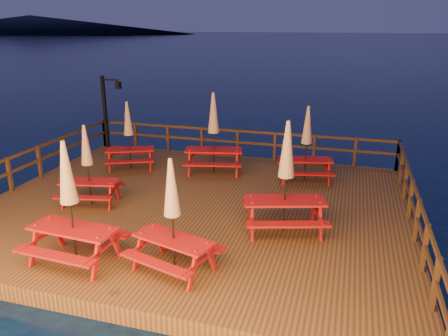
# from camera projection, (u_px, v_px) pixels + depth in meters

# --- Properties ---
(ground) EXTENTS (500.00, 500.00, 0.00)m
(ground) POSITION_uv_depth(u_px,v_px,m) (196.00, 216.00, 12.86)
(ground) COLOR black
(ground) RESTS_ON ground
(deck) EXTENTS (12.00, 10.00, 0.40)m
(deck) POSITION_uv_depth(u_px,v_px,m) (196.00, 210.00, 12.79)
(deck) COLOR #492917
(deck) RESTS_ON ground
(deck_piles) EXTENTS (11.44, 9.44, 1.40)m
(deck_piles) POSITION_uv_depth(u_px,v_px,m) (196.00, 225.00, 12.95)
(deck_piles) COLOR #3A2512
(deck_piles) RESTS_ON ground
(railing) EXTENTS (11.80, 9.75, 1.10)m
(railing) POSITION_uv_depth(u_px,v_px,m) (214.00, 161.00, 14.10)
(railing) COLOR #3A2512
(railing) RESTS_ON deck
(lamp_post) EXTENTS (0.85, 0.18, 3.00)m
(lamp_post) POSITION_uv_depth(u_px,v_px,m) (108.00, 106.00, 17.74)
(lamp_post) COLOR black
(lamp_post) RESTS_ON deck
(headland_left) EXTENTS (180.00, 84.00, 9.00)m
(headland_left) POSITION_uv_depth(u_px,v_px,m) (31.00, 24.00, 227.10)
(headland_left) COLOR black
(headland_left) RESTS_ON ground
(picnic_table_0) EXTENTS (2.03, 1.79, 2.51)m
(picnic_table_0) POSITION_uv_depth(u_px,v_px,m) (306.00, 143.00, 14.17)
(picnic_table_0) COLOR maroon
(picnic_table_0) RESTS_ON deck
(picnic_table_1) EXTENTS (1.88, 1.66, 2.34)m
(picnic_table_1) POSITION_uv_depth(u_px,v_px,m) (88.00, 164.00, 12.34)
(picnic_table_1) COLOR maroon
(picnic_table_1) RESTS_ON deck
(picnic_table_2) EXTENTS (2.03, 1.71, 2.75)m
(picnic_table_2) POSITION_uv_depth(u_px,v_px,m) (70.00, 202.00, 9.20)
(picnic_table_2) COLOR maroon
(picnic_table_2) RESTS_ON deck
(picnic_table_3) EXTENTS (2.12, 1.96, 2.43)m
(picnic_table_3) POSITION_uv_depth(u_px,v_px,m) (129.00, 134.00, 15.42)
(picnic_table_3) COLOR maroon
(picnic_table_3) RESTS_ON deck
(picnic_table_4) EXTENTS (2.38, 2.15, 2.85)m
(picnic_table_4) POSITION_uv_depth(u_px,v_px,m) (286.00, 176.00, 10.60)
(picnic_table_4) COLOR maroon
(picnic_table_4) RESTS_ON deck
(picnic_table_5) EXTENTS (2.07, 1.86, 2.49)m
(picnic_table_5) POSITION_uv_depth(u_px,v_px,m) (172.00, 214.00, 8.92)
(picnic_table_5) COLOR maroon
(picnic_table_5) RESTS_ON deck
(picnic_table_6) EXTENTS (2.27, 2.01, 2.81)m
(picnic_table_6) POSITION_uv_depth(u_px,v_px,m) (214.00, 132.00, 14.93)
(picnic_table_6) COLOR maroon
(picnic_table_6) RESTS_ON deck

